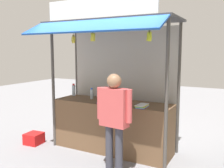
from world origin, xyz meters
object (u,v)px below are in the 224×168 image
(magazine_stack_mid_right, at_px, (142,106))
(banana_bunch_inner_left, at_px, (149,36))
(water_bottle_front_right, at_px, (74,90))
(water_bottle_center, at_px, (92,94))
(magazine_stack_back_right, at_px, (106,102))
(plastic_crate, at_px, (34,138))
(vendor_person, at_px, (114,114))
(banana_bunch_inner_right, at_px, (93,37))
(banana_bunch_rightmost, at_px, (73,40))
(water_bottle_left, at_px, (110,95))

(magazine_stack_mid_right, distance_m, banana_bunch_inner_left, 1.24)
(water_bottle_front_right, height_order, water_bottle_center, water_bottle_front_right)
(water_bottle_front_right, height_order, magazine_stack_mid_right, water_bottle_front_right)
(magazine_stack_mid_right, xyz_separation_m, banana_bunch_inner_left, (0.20, -0.26, 1.19))
(magazine_stack_back_right, distance_m, plastic_crate, 1.86)
(vendor_person, bearing_deg, banana_bunch_inner_right, 155.25)
(vendor_person, distance_m, plastic_crate, 2.29)
(banana_bunch_rightmost, xyz_separation_m, banana_bunch_inner_left, (1.47, 0.00, 0.02))
(banana_bunch_rightmost, distance_m, plastic_crate, 2.32)
(banana_bunch_inner_left, bearing_deg, banana_bunch_rightmost, -179.93)
(magazine_stack_mid_right, height_order, banana_bunch_inner_right, banana_bunch_inner_right)
(banana_bunch_rightmost, relative_size, banana_bunch_inner_left, 1.02)
(banana_bunch_inner_left, bearing_deg, banana_bunch_inner_right, -179.92)
(banana_bunch_rightmost, bearing_deg, water_bottle_center, 83.93)
(water_bottle_center, distance_m, banana_bunch_rightmost, 1.21)
(water_bottle_center, height_order, banana_bunch_inner_left, banana_bunch_inner_left)
(magazine_stack_back_right, bearing_deg, water_bottle_center, 151.28)
(magazine_stack_back_right, relative_size, banana_bunch_inner_left, 1.14)
(magazine_stack_back_right, bearing_deg, banana_bunch_inner_right, -118.33)
(water_bottle_left, distance_m, banana_bunch_inner_left, 1.60)
(water_bottle_left, bearing_deg, water_bottle_center, -173.57)
(magazine_stack_back_right, bearing_deg, plastic_crate, -169.80)
(water_bottle_front_right, relative_size, water_bottle_left, 1.12)
(banana_bunch_rightmost, bearing_deg, magazine_stack_back_right, 23.67)
(water_bottle_front_right, relative_size, banana_bunch_rightmost, 0.94)
(magazine_stack_back_right, height_order, plastic_crate, magazine_stack_back_right)
(vendor_person, height_order, plastic_crate, vendor_person)
(water_bottle_center, bearing_deg, banana_bunch_inner_left, -19.96)
(magazine_stack_back_right, xyz_separation_m, vendor_person, (0.48, -0.61, -0.03))
(water_bottle_left, xyz_separation_m, vendor_person, (0.57, -0.93, -0.12))
(water_bottle_front_right, bearing_deg, plastic_crate, -128.77)
(water_bottle_front_right, bearing_deg, magazine_stack_back_right, -20.79)
(water_bottle_left, height_order, plastic_crate, water_bottle_left)
(water_bottle_front_right, height_order, vendor_person, vendor_person)
(magazine_stack_mid_right, height_order, banana_bunch_rightmost, banana_bunch_rightmost)
(water_bottle_center, bearing_deg, magazine_stack_back_right, -28.72)
(water_bottle_center, distance_m, banana_bunch_inner_left, 1.87)
(water_bottle_center, xyz_separation_m, vendor_person, (0.98, -0.88, -0.11))
(banana_bunch_inner_left, xyz_separation_m, plastic_crate, (-2.53, -0.05, -2.08))
(water_bottle_front_right, distance_m, banana_bunch_rightmost, 1.35)
(water_bottle_center, relative_size, banana_bunch_inner_right, 0.86)
(water_bottle_left, height_order, banana_bunch_inner_right, banana_bunch_inner_right)
(water_bottle_left, xyz_separation_m, banana_bunch_inner_left, (1.01, -0.56, 1.10))
(magazine_stack_mid_right, height_order, magazine_stack_back_right, same)
(vendor_person, relative_size, plastic_crate, 4.89)
(water_bottle_front_right, height_order, banana_bunch_inner_right, banana_bunch_inner_right)
(banana_bunch_inner_right, distance_m, plastic_crate, 2.57)
(banana_bunch_inner_right, height_order, plastic_crate, banana_bunch_inner_right)
(water_bottle_front_right, relative_size, magazine_stack_back_right, 0.84)
(water_bottle_front_right, relative_size, banana_bunch_inner_right, 1.03)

